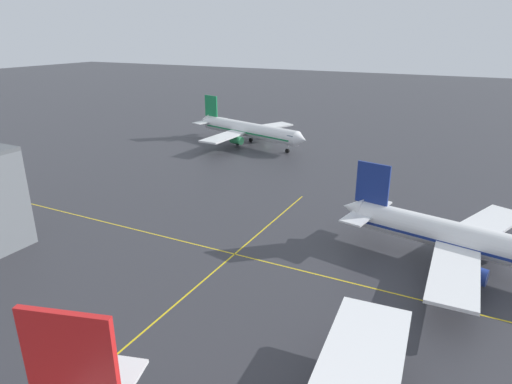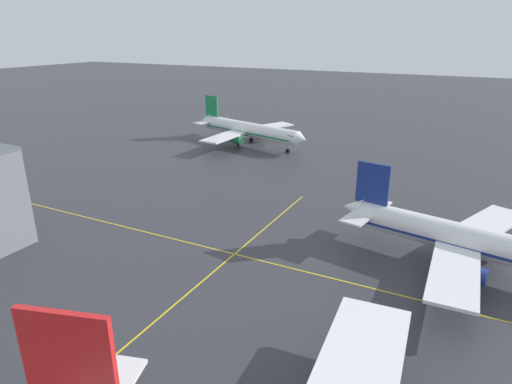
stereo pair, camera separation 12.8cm
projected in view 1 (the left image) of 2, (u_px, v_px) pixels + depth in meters
The scene contains 3 objects.
airliner_second_row at pixel (478, 243), 50.03m from camera, with size 34.03×28.96×10.62m.
airliner_third_row at pixel (248, 130), 107.39m from camera, with size 33.70×28.71×10.62m.
taxiway_markings at pixel (127, 345), 39.07m from camera, with size 163.43×84.23×0.01m.
Camera 1 is at (24.71, -6.29, 26.07)m, focal length 31.12 mm.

